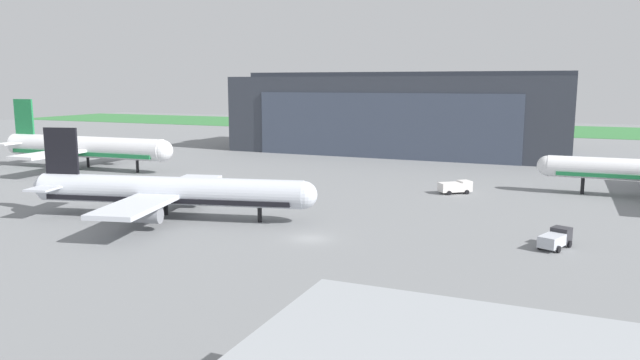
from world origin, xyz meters
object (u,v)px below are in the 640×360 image
(airliner_far_left, at_px, (85,148))
(pushback_tractor, at_px, (556,239))
(maintenance_hangar, at_px, (400,114))
(fuel_bowser, at_px, (456,187))
(airliner_near_left, at_px, (169,192))

(airliner_far_left, height_order, pushback_tractor, airliner_far_left)
(maintenance_hangar, bearing_deg, airliner_far_left, -132.11)
(maintenance_hangar, relative_size, fuel_bowser, 15.32)
(airliner_near_left, distance_m, airliner_far_left, 52.54)
(airliner_far_left, xyz_separation_m, fuel_bowser, (74.31, 2.60, -3.33))
(maintenance_hangar, distance_m, fuel_bowser, 58.79)
(maintenance_hangar, xyz_separation_m, airliner_far_left, (-50.22, -55.55, -5.18))
(airliner_far_left, distance_m, fuel_bowser, 74.43)
(fuel_bowser, bearing_deg, airliner_far_left, -177.99)
(maintenance_hangar, distance_m, airliner_far_left, 75.06)
(maintenance_hangar, distance_m, pushback_tractor, 90.43)
(airliner_near_left, relative_size, fuel_bowser, 7.06)
(airliner_near_left, bearing_deg, pushback_tractor, 5.69)
(maintenance_hangar, bearing_deg, fuel_bowser, -65.54)
(airliner_far_left, bearing_deg, fuel_bowser, 2.01)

